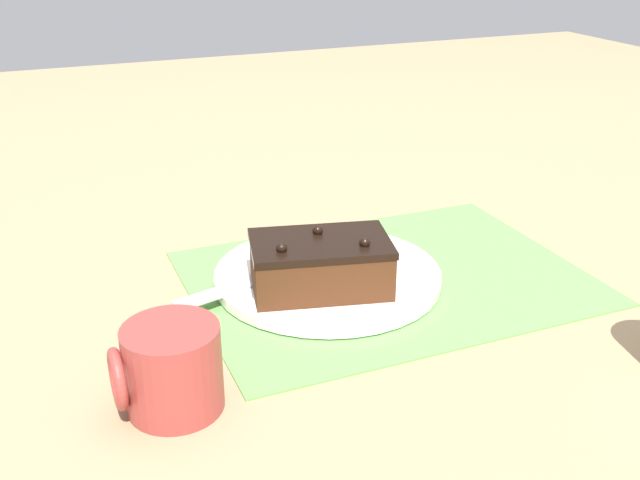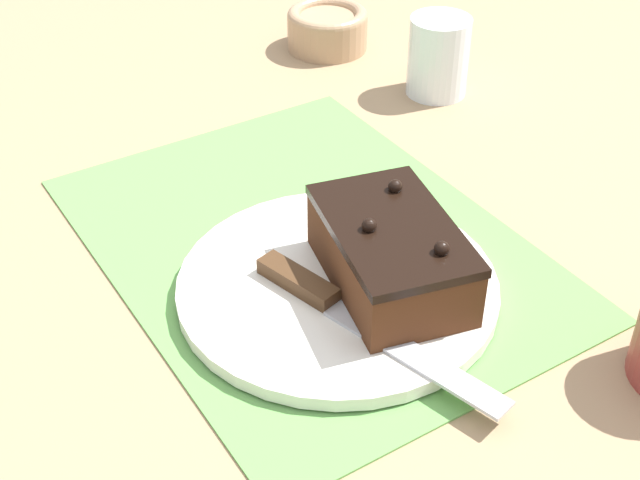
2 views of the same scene
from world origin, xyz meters
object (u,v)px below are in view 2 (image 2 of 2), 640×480
Objects in this scene: cake_plate at (337,286)px; serving_knife at (335,305)px; drinking_glass at (438,56)px; chocolate_cake at (391,254)px; small_bowl at (327,28)px.

cake_plate is 0.04m from serving_knife.
drinking_glass is (-0.25, 0.30, 0.04)m from cake_plate.
small_bowl is (-0.44, 0.22, -0.02)m from chocolate_cake.
chocolate_cake reaches higher than serving_knife.
drinking_glass reaches higher than serving_knife.
serving_knife is 0.52m from small_bowl.
drinking_glass is at bearing 135.82° from chocolate_cake.
small_bowl reaches higher than cake_plate.
serving_knife is 2.35× the size of small_bowl.
chocolate_cake is at bearing 169.93° from serving_knife.
small_bowl is at bearing 148.31° from cake_plate.
chocolate_cake is at bearing 56.03° from cake_plate.
serving_knife is at bearing -32.05° from small_bowl.
drinking_glass reaches higher than chocolate_cake.
drinking_glass is at bearing 13.49° from small_bowl.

